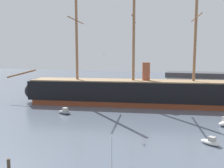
# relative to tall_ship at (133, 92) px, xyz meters

# --- Properties ---
(tall_ship) EXTENTS (74.76, 21.34, 36.24)m
(tall_ship) POSITION_rel_tall_ship_xyz_m (0.00, 0.00, 0.00)
(tall_ship) COLOR brown
(tall_ship) RESTS_ON ground
(motorboat_mid_right) EXTENTS (3.62, 2.89, 1.41)m
(motorboat_mid_right) POSITION_rel_tall_ship_xyz_m (20.42, -26.88, -3.45)
(motorboat_mid_right) COLOR silver
(motorboat_mid_right) RESTS_ON ground
(motorboat_alongside_bow) EXTENTS (4.10, 2.41, 1.61)m
(motorboat_alongside_bow) POSITION_rel_tall_ship_xyz_m (-13.52, -16.72, -3.38)
(motorboat_alongside_bow) COLOR gray
(motorboat_alongside_bow) RESTS_ON ground
(mooring_piling_left_pair) EXTENTS (0.42, 0.42, 1.91)m
(mooring_piling_left_pair) POSITION_rel_tall_ship_xyz_m (-3.86, -45.98, -2.99)
(mooring_piling_left_pair) COLOR #4C3D2D
(mooring_piling_left_pair) RESTS_ON ground
(seagull_in_flight) EXTENTS (0.46, 1.34, 0.14)m
(seagull_in_flight) POSITION_rel_tall_ship_xyz_m (-0.98, -20.83, 11.08)
(seagull_in_flight) COLOR silver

